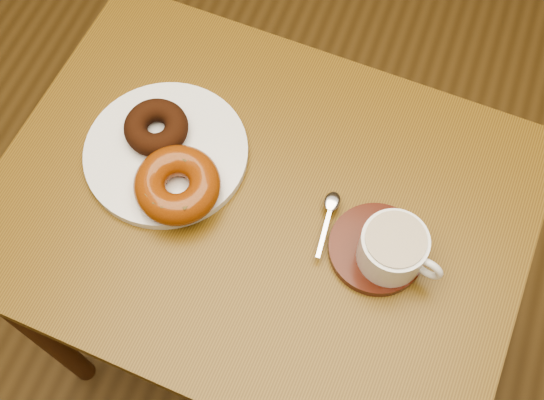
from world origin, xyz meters
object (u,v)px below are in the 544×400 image
(cafe_table, at_px, (261,233))
(saucer, at_px, (377,249))
(coffee_cup, at_px, (394,249))
(donut_plate, at_px, (166,153))

(cafe_table, xyz_separation_m, saucer, (0.19, -0.02, 0.13))
(coffee_cup, bearing_deg, donut_plate, -174.37)
(cafe_table, xyz_separation_m, donut_plate, (-0.16, 0.03, 0.13))
(cafe_table, xyz_separation_m, coffee_cup, (0.21, -0.03, 0.17))
(saucer, distance_m, coffee_cup, 0.05)
(donut_plate, xyz_separation_m, saucer, (0.35, -0.04, -0.00))
(donut_plate, height_order, coffee_cup, coffee_cup)
(coffee_cup, bearing_deg, saucer, 169.99)
(saucer, height_order, coffee_cup, coffee_cup)
(donut_plate, bearing_deg, saucer, -6.80)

